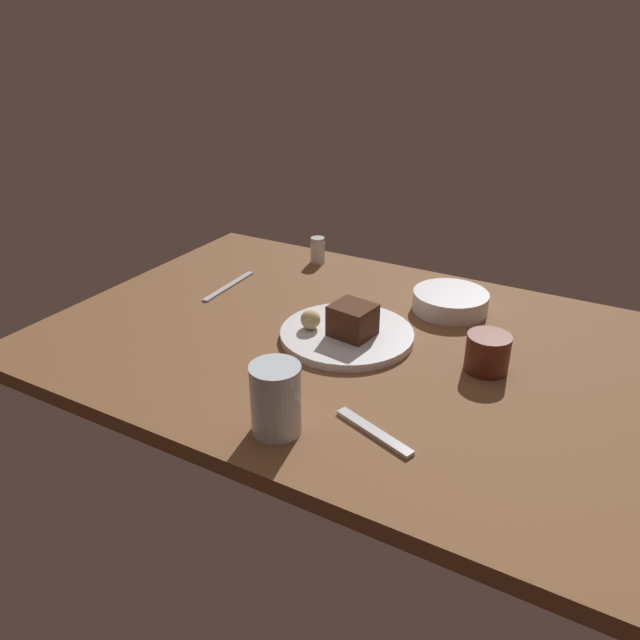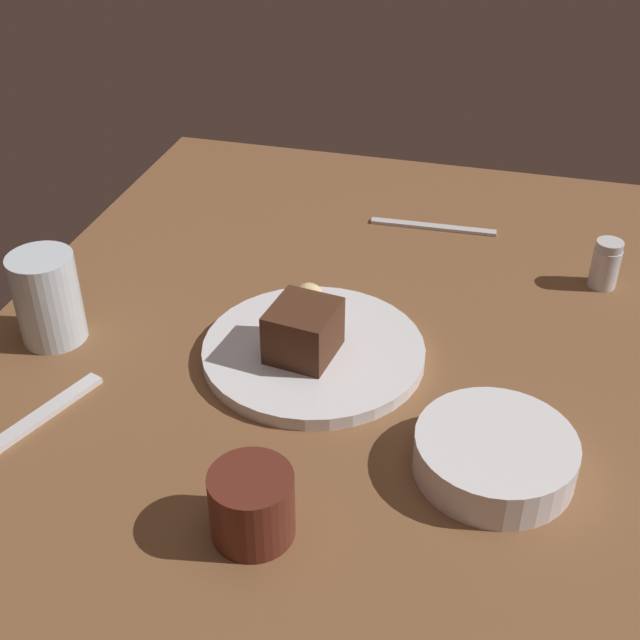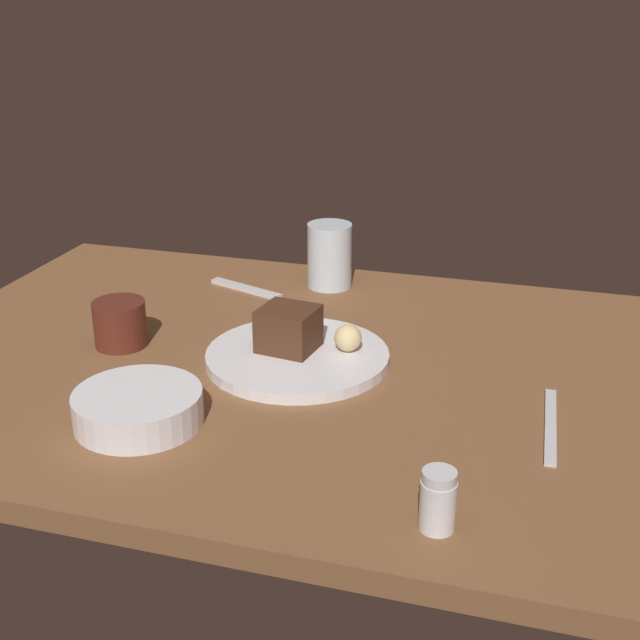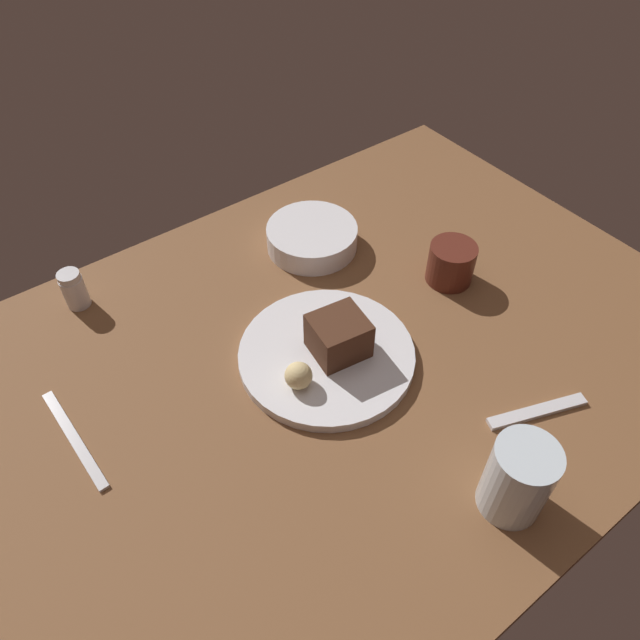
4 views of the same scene
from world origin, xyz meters
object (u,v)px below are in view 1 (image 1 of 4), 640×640
Objects in this scene: chocolate_cake_slice at (353,320)px; water_glass at (276,399)px; salt_shaker at (318,250)px; dessert_plate at (345,335)px; butter_knife at (229,286)px; side_bowl at (450,301)px; dessert_spoon at (374,432)px; coffee_cup at (488,353)px; bread_roll at (311,319)px.

water_glass reaches higher than chocolate_cake_slice.
dessert_plate is at bearing -53.17° from salt_shaker.
salt_shaker is 26.80cm from butter_knife.
side_bowl is 1.08× the size of dessert_spoon.
coffee_cup is (23.24, 33.68, -2.22)cm from water_glass.
bread_roll is (-8.46, -1.72, -1.15)cm from chocolate_cake_slice.
butter_knife is at bearing 165.35° from dessert_plate.
bread_roll is 31.60cm from water_glass.
side_bowl is 51.57cm from butter_knife.
bread_roll is (-6.58, -2.23, 2.81)cm from dessert_plate.
coffee_cup is (13.71, -20.81, 1.37)cm from side_bowl.
chocolate_cake_slice is 29.91cm from dessert_spoon.
dessert_plate is 6.67× the size of bread_roll.
side_bowl is at bearing 80.08° from water_glass.
butter_knife is (-53.76, 34.64, -0.10)cm from dessert_spoon.
water_glass reaches higher than dessert_spoon.
chocolate_cake_slice is (1.88, -0.51, 3.96)cm from dessert_plate.
salt_shaker is (-18.78, 36.10, -0.31)cm from bread_roll.
chocolate_cake_slice is 0.49× the size of side_bowl.
chocolate_cake_slice is 26.37cm from side_bowl.
bread_roll is at bearing -113.77° from butter_knife.
dessert_spoon is at bearing -56.92° from chocolate_cake_slice.
bread_roll is at bearing -168.49° from chocolate_cake_slice.
dessert_plate is 2.32× the size of water_glass.
dessert_spoon is (13.52, 6.45, -5.37)cm from water_glass.
dessert_spoon is at bearing -85.24° from side_bowl.
coffee_cup reaches higher than butter_knife.
salt_shaker reaches higher than bread_roll.
dessert_plate is at bearing -176.02° from coffee_cup.
butter_knife is (-29.15, 11.58, -3.37)cm from bread_roll.
butter_knife is (-35.73, 9.34, -0.56)cm from dessert_plate.
salt_shaker reaches higher than butter_knife.
butter_knife is (-10.37, -24.52, -3.06)cm from salt_shaker.
butter_knife is (-37.61, 9.85, -4.52)cm from chocolate_cake_slice.
chocolate_cake_slice is 26.01cm from coffee_cup.
chocolate_cake_slice reaches higher than butter_knife.
side_bowl reaches higher than dessert_spoon.
bread_roll is at bearing -129.53° from side_bowl.
water_glass reaches higher than coffee_cup.
butter_knife is at bearing 134.40° from water_glass.
chocolate_cake_slice is at bearing 11.51° from bread_roll.
coffee_cup is 0.53× the size of dessert_spoon.
bread_roll is 0.27× the size of dessert_spoon.
chocolate_cake_slice is 8.71cm from bread_roll.
dessert_spoon is at bearing -124.91° from butter_knife.
butter_knife is at bearing 165.32° from chocolate_cake_slice.
coffee_cup is at bearing 5.39° from chocolate_cake_slice.
dessert_plate is 36.94cm from butter_knife.
side_bowl is 48.24cm from dessert_spoon.
salt_shaker is 61.96cm from coffee_cup.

